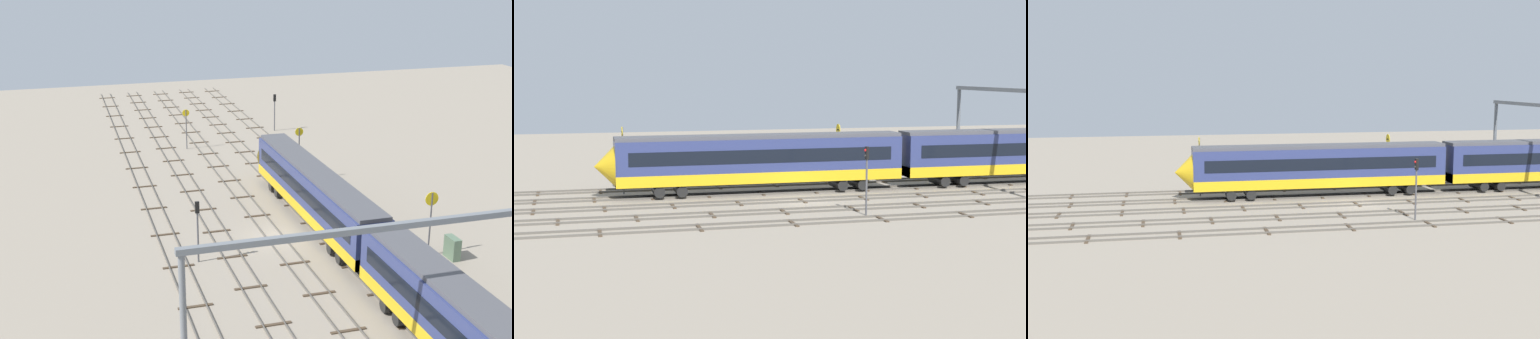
% 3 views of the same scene
% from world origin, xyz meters
% --- Properties ---
extents(ground_plane, '(143.44, 143.44, 0.00)m').
position_xyz_m(ground_plane, '(0.00, 0.00, 0.00)').
color(ground_plane, gray).
extents(track_near_foreground, '(127.44, 2.40, 0.16)m').
position_xyz_m(track_near_foreground, '(-0.00, -8.63, 0.07)').
color(track_near_foreground, '#59544C').
rests_on(track_near_foreground, ground).
extents(track_with_train, '(127.44, 2.40, 0.16)m').
position_xyz_m(track_with_train, '(-0.00, -4.32, 0.07)').
color(track_with_train, '#59544C').
rests_on(track_with_train, ground).
extents(track_middle, '(127.44, 2.40, 0.16)m').
position_xyz_m(track_middle, '(-0.00, 0.00, 0.07)').
color(track_middle, '#59544C').
rests_on(track_middle, ground).
extents(track_second_far, '(127.44, 2.40, 0.16)m').
position_xyz_m(track_second_far, '(-0.00, 4.32, 0.07)').
color(track_second_far, '#59544C').
rests_on(track_second_far, ground).
extents(track_far_background, '(127.44, 2.40, 0.16)m').
position_xyz_m(track_far_background, '(0.00, 8.63, 0.07)').
color(track_far_background, '#59544C').
rests_on(track_far_background, ground).
extents(train, '(75.20, 3.24, 4.80)m').
position_xyz_m(train, '(-21.91, -4.32, 2.66)').
color(train, navy).
rests_on(train, ground).
extents(overhead_gantry, '(0.40, 22.50, 8.73)m').
position_xyz_m(overhead_gantry, '(-19.09, 0.14, 6.78)').
color(overhead_gantry, slate).
rests_on(overhead_gantry, ground).
extents(speed_sign_near_foreground, '(0.14, 0.85, 5.63)m').
position_xyz_m(speed_sign_near_foreground, '(13.45, -6.88, 3.56)').
color(speed_sign_near_foreground, '#4C4C51').
rests_on(speed_sign_near_foreground, ground).
extents(speed_sign_far_trackside, '(0.14, 1.09, 5.27)m').
position_xyz_m(speed_sign_far_trackside, '(-6.63, -10.45, 3.56)').
color(speed_sign_far_trackside, '#4C4C51').
rests_on(speed_sign_far_trackside, ground).
extents(signal_light_trackside_approach, '(0.31, 0.32, 4.92)m').
position_xyz_m(signal_light_trackside_approach, '(-2.69, 6.99, 3.20)').
color(signal_light_trackside_approach, '#4C4C51').
rests_on(signal_light_trackside_approach, ground).
extents(relay_cabinet, '(1.52, 0.66, 1.75)m').
position_xyz_m(relay_cabinet, '(-7.58, -11.99, 0.88)').
color(relay_cabinet, '#597259').
rests_on(relay_cabinet, ground).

